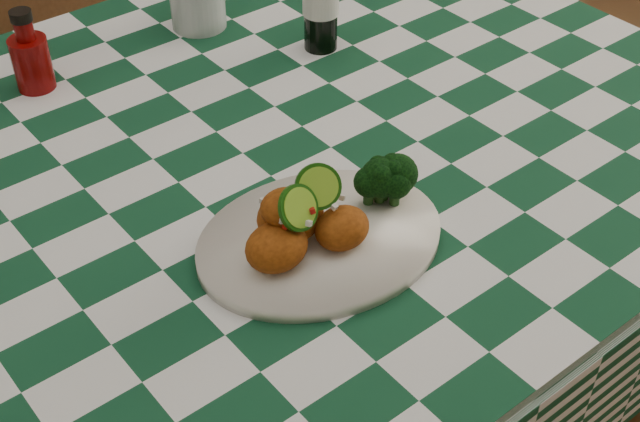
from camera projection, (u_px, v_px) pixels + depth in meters
dining_table at (204, 376)px, 1.42m from camera, size 1.66×1.06×0.79m
plate at (320, 240)px, 1.06m from camera, size 0.34×0.29×0.02m
fried_chicken_pile at (308, 212)px, 1.02m from camera, size 0.14×0.10×0.09m
broccoli_side at (374, 178)px, 1.09m from camera, size 0.08×0.08×0.06m
ketchup_bottle at (29, 50)px, 1.30m from camera, size 0.07×0.07×0.13m
wooden_chair_right at (130, 71)px, 1.96m from camera, size 0.56×0.57×0.96m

